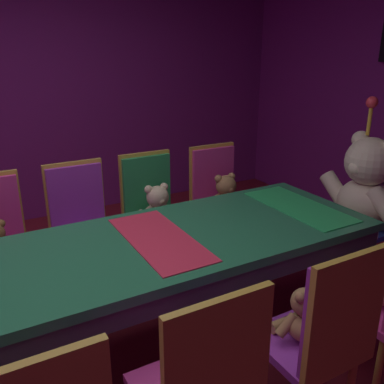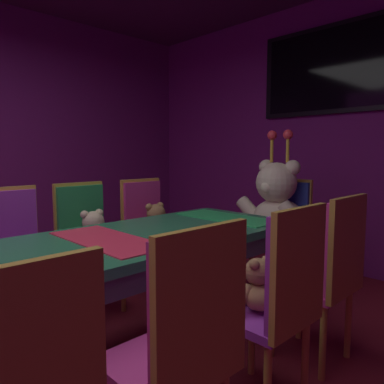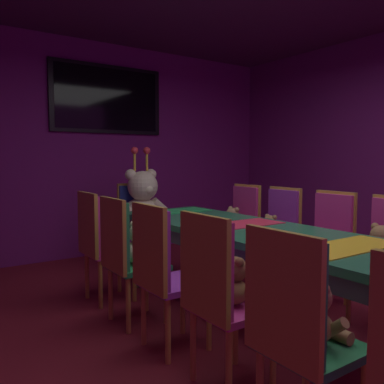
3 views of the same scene
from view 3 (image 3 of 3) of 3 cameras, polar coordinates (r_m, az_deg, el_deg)
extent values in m
plane|color=maroon|center=(3.20, 12.67, -18.94)|extent=(7.90, 7.90, 0.00)
cube|color=#721E72|center=(5.61, -11.98, 5.87)|extent=(5.20, 0.12, 2.80)
cube|color=#26724C|center=(2.98, 12.92, -6.26)|extent=(0.90, 3.55, 0.05)
cube|color=#33333F|center=(3.00, 12.90, -7.67)|extent=(0.88, 3.47, 0.10)
cylinder|color=#4C3826|center=(4.48, 0.90, -7.28)|extent=(0.07, 0.07, 0.69)
cylinder|color=#4C3826|center=(4.10, -7.94, -8.48)|extent=(0.07, 0.07, 0.69)
cube|color=yellow|center=(2.67, 20.97, -7.12)|extent=(0.77, 0.32, 0.01)
cube|color=#E52D4C|center=(3.33, 6.52, -4.53)|extent=(0.77, 0.32, 0.01)
cube|color=green|center=(4.13, -2.70, -2.71)|extent=(0.77, 0.32, 0.01)
cube|color=#268C4C|center=(2.00, 16.45, -20.18)|extent=(0.40, 0.40, 0.04)
cube|color=#268C4C|center=(1.78, 12.90, -14.03)|extent=(0.05, 0.38, 0.50)
cube|color=gold|center=(1.76, 12.41, -14.19)|extent=(0.03, 0.41, 0.55)
cylinder|color=gold|center=(2.31, 15.66, -23.02)|extent=(0.04, 0.04, 0.42)
ellipsoid|color=#9E7247|center=(1.96, 16.52, -17.57)|extent=(0.18, 0.18, 0.14)
sphere|color=#9E7247|center=(1.93, 16.92, -13.91)|extent=(0.14, 0.14, 0.14)
sphere|color=tan|center=(1.97, 17.81, -13.87)|extent=(0.05, 0.05, 0.05)
sphere|color=#9E7247|center=(1.94, 15.39, -12.17)|extent=(0.05, 0.05, 0.05)
sphere|color=#9E7247|center=(1.87, 17.97, -12.82)|extent=(0.05, 0.05, 0.05)
cylinder|color=#9E7247|center=(2.04, 15.18, -16.28)|extent=(0.05, 0.13, 0.12)
cylinder|color=#9E7247|center=(1.94, 19.40, -17.52)|extent=(0.05, 0.13, 0.12)
cylinder|color=#9E7247|center=(2.09, 17.53, -17.57)|extent=(0.06, 0.13, 0.06)
cylinder|color=#9E7247|center=(2.04, 19.72, -18.22)|extent=(0.06, 0.13, 0.06)
cube|color=#CC338C|center=(2.38, 5.74, -15.88)|extent=(0.40, 0.40, 0.04)
cube|color=#CC338C|center=(2.19, 2.15, -10.28)|extent=(0.05, 0.38, 0.50)
cube|color=gold|center=(2.18, 1.69, -10.37)|extent=(0.03, 0.41, 0.55)
cylinder|color=gold|center=(2.68, 6.10, -18.80)|extent=(0.04, 0.04, 0.42)
cylinder|color=gold|center=(2.47, 11.31, -21.01)|extent=(0.04, 0.04, 0.42)
cylinder|color=gold|center=(2.50, 0.15, -20.57)|extent=(0.04, 0.04, 0.42)
cylinder|color=gold|center=(2.27, 5.19, -23.33)|extent=(0.04, 0.04, 0.42)
ellipsoid|color=brown|center=(2.35, 5.76, -13.68)|extent=(0.17, 0.17, 0.14)
sphere|color=brown|center=(2.32, 6.07, -10.67)|extent=(0.14, 0.14, 0.14)
sphere|color=#99663C|center=(2.36, 6.96, -10.73)|extent=(0.05, 0.05, 0.05)
sphere|color=brown|center=(2.34, 4.95, -9.24)|extent=(0.05, 0.05, 0.05)
sphere|color=brown|center=(2.26, 6.66, -9.74)|extent=(0.05, 0.05, 0.05)
cylinder|color=brown|center=(2.43, 5.06, -12.70)|extent=(0.05, 0.12, 0.11)
cylinder|color=brown|center=(2.31, 7.89, -13.69)|extent=(0.05, 0.12, 0.11)
cylinder|color=brown|center=(2.47, 7.09, -13.93)|extent=(0.06, 0.13, 0.06)
cylinder|color=brown|center=(2.40, 8.60, -14.46)|extent=(0.06, 0.13, 0.06)
cube|color=purple|center=(2.80, -2.29, -12.70)|extent=(0.40, 0.40, 0.04)
cube|color=purple|center=(2.64, -5.64, -7.71)|extent=(0.05, 0.38, 0.50)
cube|color=gold|center=(2.63, -6.06, -7.76)|extent=(0.03, 0.41, 0.55)
cylinder|color=gold|center=(3.08, -1.33, -15.54)|extent=(0.04, 0.04, 0.42)
cylinder|color=gold|center=(2.84, 2.40, -17.38)|extent=(0.04, 0.04, 0.42)
cylinder|color=gold|center=(2.93, -6.79, -16.68)|extent=(0.04, 0.04, 0.42)
cylinder|color=gold|center=(2.67, -3.39, -18.83)|extent=(0.04, 0.04, 0.42)
cube|color=#268C4C|center=(3.25, -7.63, -10.26)|extent=(0.40, 0.40, 0.04)
cube|color=#268C4C|center=(3.11, -10.66, -5.86)|extent=(0.05, 0.38, 0.50)
cube|color=gold|center=(3.10, -11.02, -5.90)|extent=(0.03, 0.41, 0.55)
cylinder|color=gold|center=(3.52, -6.43, -12.96)|extent=(0.04, 0.04, 0.42)
cylinder|color=gold|center=(3.25, -3.67, -14.43)|extent=(0.04, 0.04, 0.42)
cylinder|color=gold|center=(3.39, -11.34, -13.74)|extent=(0.04, 0.04, 0.42)
cylinder|color=gold|center=(3.11, -8.92, -15.39)|extent=(0.04, 0.04, 0.42)
ellipsoid|color=beige|center=(3.22, -7.66, -8.36)|extent=(0.20, 0.20, 0.16)
sphere|color=beige|center=(3.20, -7.40, -5.74)|extent=(0.16, 0.16, 0.16)
sphere|color=#FDDCAD|center=(3.23, -6.51, -5.87)|extent=(0.06, 0.06, 0.06)
sphere|color=beige|center=(3.23, -8.20, -4.53)|extent=(0.06, 0.06, 0.06)
sphere|color=beige|center=(3.13, -7.18, -4.84)|extent=(0.06, 0.06, 0.06)
cylinder|color=beige|center=(3.32, -7.82, -7.66)|extent=(0.06, 0.15, 0.14)
cylinder|color=beige|center=(3.15, -6.11, -8.35)|extent=(0.06, 0.15, 0.14)
cylinder|color=beige|center=(3.34, -6.01, -8.85)|extent=(0.07, 0.15, 0.07)
cylinder|color=beige|center=(3.25, -5.08, -9.23)|extent=(0.07, 0.15, 0.07)
cube|color=#CC338C|center=(3.77, -11.41, -8.20)|extent=(0.40, 0.40, 0.04)
cube|color=#CC338C|center=(3.65, -14.08, -4.35)|extent=(0.05, 0.38, 0.50)
cube|color=gold|center=(3.65, -14.40, -4.38)|extent=(0.03, 0.41, 0.55)
cylinder|color=gold|center=(4.03, -10.15, -10.71)|extent=(0.04, 0.04, 0.42)
cylinder|color=gold|center=(3.75, -8.07, -11.85)|extent=(0.04, 0.04, 0.42)
cylinder|color=gold|center=(3.91, -14.50, -11.25)|extent=(0.04, 0.04, 0.42)
cylinder|color=gold|center=(3.63, -12.70, -12.51)|extent=(0.04, 0.04, 0.42)
ellipsoid|color=#9E7247|center=(3.75, -11.44, -6.56)|extent=(0.20, 0.20, 0.16)
sphere|color=#9E7247|center=(3.73, -11.22, -4.30)|extent=(0.16, 0.16, 0.16)
sphere|color=tan|center=(3.75, -10.43, -4.42)|extent=(0.06, 0.06, 0.06)
sphere|color=#9E7247|center=(3.77, -11.86, -3.27)|extent=(0.06, 0.06, 0.06)
sphere|color=#9E7247|center=(3.66, -11.11, -3.50)|extent=(0.06, 0.06, 0.06)
cylinder|color=#9E7247|center=(3.85, -11.47, -6.00)|extent=(0.06, 0.15, 0.14)
cylinder|color=#9E7247|center=(3.67, -10.20, -6.52)|extent=(0.06, 0.15, 0.14)
cylinder|color=#9E7247|center=(3.86, -9.91, -7.04)|extent=(0.07, 0.15, 0.07)
cylinder|color=#9E7247|center=(3.76, -9.21, -7.33)|extent=(0.07, 0.15, 0.07)
cube|color=#CC338C|center=(3.47, 24.95, -9.70)|extent=(0.40, 0.40, 0.04)
cylinder|color=gold|center=(3.74, 23.93, -12.28)|extent=(0.04, 0.04, 0.42)
cylinder|color=gold|center=(3.48, 21.10, -13.46)|extent=(0.04, 0.04, 0.42)
ellipsoid|color=#9E7247|center=(3.44, 25.01, -7.94)|extent=(0.20, 0.20, 0.16)
sphere|color=#9E7247|center=(3.40, 24.95, -5.60)|extent=(0.16, 0.16, 0.16)
sphere|color=tan|center=(3.35, 24.46, -5.92)|extent=(0.06, 0.06, 0.06)
sphere|color=#9E7247|center=(3.43, 24.26, -4.44)|extent=(0.06, 0.06, 0.06)
cylinder|color=#9E7247|center=(3.45, 23.22, -7.56)|extent=(0.06, 0.14, 0.13)
cylinder|color=#9E7247|center=(3.32, 24.62, -9.36)|extent=(0.07, 0.15, 0.07)
cylinder|color=#9E7247|center=(3.37, 23.04, -9.09)|extent=(0.07, 0.15, 0.07)
cube|color=#CC338C|center=(3.78, 17.49, -8.31)|extent=(0.40, 0.40, 0.04)
cube|color=#CC338C|center=(3.87, 19.22, -3.98)|extent=(0.05, 0.38, 0.50)
cube|color=gold|center=(3.89, 19.41, -3.94)|extent=(0.03, 0.41, 0.55)
cylinder|color=gold|center=(4.05, 17.00, -10.77)|extent=(0.04, 0.04, 0.42)
cylinder|color=gold|center=(3.87, 20.79, -11.61)|extent=(0.04, 0.04, 0.42)
cylinder|color=gold|center=(3.81, 13.95, -11.68)|extent=(0.04, 0.04, 0.42)
cylinder|color=gold|center=(3.62, 17.85, -12.66)|extent=(0.04, 0.04, 0.42)
cube|color=purple|center=(4.16, 10.93, -6.97)|extent=(0.40, 0.40, 0.04)
cube|color=purple|center=(4.25, 12.69, -3.07)|extent=(0.05, 0.38, 0.50)
cube|color=gold|center=(4.26, 12.89, -3.05)|extent=(0.03, 0.41, 0.55)
cylinder|color=gold|center=(4.43, 10.86, -9.30)|extent=(0.04, 0.04, 0.42)
cylinder|color=gold|center=(4.22, 14.00, -10.06)|extent=(0.04, 0.04, 0.42)
cylinder|color=gold|center=(4.22, 7.76, -9.98)|extent=(0.04, 0.04, 0.42)
cylinder|color=gold|center=(4.00, 10.91, -10.86)|extent=(0.04, 0.04, 0.42)
ellipsoid|color=#9E7247|center=(4.14, 10.95, -5.72)|extent=(0.16, 0.16, 0.13)
sphere|color=#9E7247|center=(4.11, 10.84, -4.13)|extent=(0.13, 0.13, 0.13)
sphere|color=tan|center=(4.08, 10.40, -4.33)|extent=(0.05, 0.05, 0.05)
sphere|color=#9E7247|center=(4.08, 11.48, -3.51)|extent=(0.05, 0.05, 0.05)
sphere|color=#9E7247|center=(4.15, 10.50, -3.36)|extent=(0.05, 0.05, 0.05)
cylinder|color=#9E7247|center=(4.06, 11.45, -5.75)|extent=(0.05, 0.12, 0.11)
cylinder|color=#9E7247|center=(4.17, 9.82, -5.45)|extent=(0.05, 0.12, 0.11)
cylinder|color=#9E7247|center=(4.05, 10.32, -6.60)|extent=(0.06, 0.12, 0.06)
cylinder|color=#9E7247|center=(4.11, 9.46, -6.42)|extent=(0.06, 0.12, 0.06)
cube|color=#CC338C|center=(4.54, 5.80, -5.93)|extent=(0.40, 0.40, 0.04)
cube|color=#CC338C|center=(4.61, 7.53, -2.38)|extent=(0.05, 0.38, 0.50)
cube|color=gold|center=(4.63, 7.72, -2.36)|extent=(0.03, 0.41, 0.55)
cylinder|color=gold|center=(4.81, 5.99, -8.14)|extent=(0.04, 0.04, 0.42)
cylinder|color=gold|center=(4.57, 8.63, -8.82)|extent=(0.04, 0.04, 0.42)
cylinder|color=gold|center=(4.61, 2.93, -8.67)|extent=(0.04, 0.04, 0.42)
cylinder|color=gold|center=(4.37, 5.53, -9.45)|extent=(0.04, 0.04, 0.42)
ellipsoid|color=tan|center=(4.52, 5.81, -4.70)|extent=(0.18, 0.18, 0.14)
sphere|color=tan|center=(4.49, 5.67, -3.09)|extent=(0.14, 0.14, 0.14)
sphere|color=tan|center=(4.46, 5.19, -3.28)|extent=(0.05, 0.05, 0.05)
sphere|color=tan|center=(4.45, 6.28, -2.46)|extent=(0.05, 0.05, 0.05)
sphere|color=tan|center=(4.54, 5.38, -2.32)|extent=(0.05, 0.05, 0.05)
cylinder|color=tan|center=(4.43, 6.20, -4.71)|extent=(0.05, 0.13, 0.12)
cylinder|color=tan|center=(4.56, 4.72, -4.42)|extent=(0.05, 0.13, 0.12)
cylinder|color=tan|center=(4.42, 5.04, -5.55)|extent=(0.06, 0.13, 0.06)
cylinder|color=tan|center=(4.49, 4.27, -5.38)|extent=(0.06, 0.13, 0.06)
cube|color=#2D47B2|center=(4.77, -7.08, -5.43)|extent=(0.40, 0.40, 0.04)
cube|color=#2D47B2|center=(4.89, -8.09, -1.99)|extent=(0.38, 0.05, 0.50)
cube|color=gold|center=(4.91, -8.20, -1.97)|extent=(0.41, 0.03, 0.55)
cylinder|color=gold|center=(5.03, -6.28, -7.57)|extent=(0.04, 0.04, 0.42)
cylinder|color=gold|center=(4.75, -4.42, -8.27)|extent=(0.04, 0.04, 0.42)
cylinder|color=gold|center=(4.89, -9.61, -7.97)|extent=(0.04, 0.04, 0.42)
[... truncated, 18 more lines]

